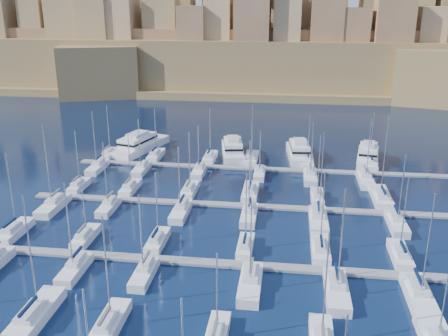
# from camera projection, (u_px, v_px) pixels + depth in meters

# --- Properties ---
(ground) EXTENTS (600.00, 600.00, 0.00)m
(ground) POSITION_uv_depth(u_px,v_px,m) (245.00, 230.00, 83.80)
(ground) COLOR black
(ground) RESTS_ON ground
(pontoon_mid_near) EXTENTS (84.00, 2.00, 0.40)m
(pontoon_mid_near) POSITION_uv_depth(u_px,v_px,m) (237.00, 265.00, 72.46)
(pontoon_mid_near) COLOR slate
(pontoon_mid_near) RESTS_ON ground
(pontoon_mid_far) EXTENTS (84.00, 2.00, 0.40)m
(pontoon_mid_far) POSITION_uv_depth(u_px,v_px,m) (250.00, 206.00, 93.13)
(pontoon_mid_far) COLOR slate
(pontoon_mid_far) RESTS_ON ground
(pontoon_far) EXTENTS (84.00, 2.00, 0.40)m
(pontoon_far) POSITION_uv_depth(u_px,v_px,m) (258.00, 169.00, 113.79)
(pontoon_far) COLOR slate
(pontoon_far) RESTS_ON ground
(sailboat_1) EXTENTS (3.10, 10.32, 16.26)m
(sailboat_1) POSITION_uv_depth(u_px,v_px,m) (36.00, 314.00, 60.11)
(sailboat_1) COLOR white
(sailboat_1) RESTS_ON ground
(sailboat_2) EXTENTS (2.66, 8.87, 14.62)m
(sailboat_2) POSITION_uv_depth(u_px,v_px,m) (109.00, 324.00, 58.28)
(sailboat_2) COLOR white
(sailboat_2) RESTS_ON ground
(sailboat_3) EXTENTS (2.37, 7.90, 11.21)m
(sailboat_3) POSITION_uv_depth(u_px,v_px,m) (217.00, 336.00, 56.25)
(sailboat_3) COLOR white
(sailboat_3) RESTS_ON ground
(sailboat_12) EXTENTS (2.59, 8.64, 14.27)m
(sailboat_12) POSITION_uv_depth(u_px,v_px,m) (15.00, 231.00, 81.83)
(sailboat_12) COLOR white
(sailboat_12) RESTS_ON ground
(sailboat_13) EXTENTS (2.33, 7.77, 11.28)m
(sailboat_13) POSITION_uv_depth(u_px,v_px,m) (86.00, 237.00, 79.90)
(sailboat_13) COLOR white
(sailboat_13) RESTS_ON ground
(sailboat_14) EXTENTS (2.41, 8.02, 12.33)m
(sailboat_14) POSITION_uv_depth(u_px,v_px,m) (157.00, 241.00, 78.55)
(sailboat_14) COLOR white
(sailboat_14) RESTS_ON ground
(sailboat_15) EXTENTS (2.32, 7.73, 12.66)m
(sailboat_15) POSITION_uv_depth(u_px,v_px,m) (245.00, 247.00, 76.68)
(sailboat_15) COLOR white
(sailboat_15) RESTS_ON ground
(sailboat_16) EXTENTS (2.73, 9.09, 13.38)m
(sailboat_16) POSITION_uv_depth(u_px,v_px,m) (320.00, 249.00, 75.88)
(sailboat_16) COLOR white
(sailboat_16) RESTS_ON ground
(sailboat_17) EXTENTS (2.55, 8.50, 13.00)m
(sailboat_17) POSITION_uv_depth(u_px,v_px,m) (400.00, 255.00, 74.15)
(sailboat_17) COLOR white
(sailboat_17) RESTS_ON ground
(sailboat_19) EXTENTS (2.47, 8.24, 14.14)m
(sailboat_19) POSITION_uv_depth(u_px,v_px,m) (75.00, 268.00, 70.38)
(sailboat_19) COLOR white
(sailboat_19) RESTS_ON ground
(sailboat_20) EXTENTS (2.43, 8.09, 12.96)m
(sailboat_20) POSITION_uv_depth(u_px,v_px,m) (144.00, 273.00, 69.20)
(sailboat_20) COLOR white
(sailboat_20) RESTS_ON ground
(sailboat_21) EXTENTS (2.91, 9.69, 13.38)m
(sailboat_21) POSITION_uv_depth(u_px,v_px,m) (250.00, 284.00, 66.61)
(sailboat_21) COLOR white
(sailboat_21) RESTS_ON ground
(sailboat_22) EXTENTS (2.99, 9.98, 15.45)m
(sailboat_22) POSITION_uv_depth(u_px,v_px,m) (337.00, 290.00, 65.07)
(sailboat_22) COLOR white
(sailboat_22) RESTS_ON ground
(sailboat_23) EXTENTS (3.02, 10.08, 15.45)m
(sailboat_23) POSITION_uv_depth(u_px,v_px,m) (419.00, 296.00, 63.73)
(sailboat_23) COLOR white
(sailboat_23) RESTS_ON ground
(sailboat_24) EXTENTS (2.28, 7.60, 12.46)m
(sailboat_24) POSITION_uv_depth(u_px,v_px,m) (79.00, 186.00, 101.79)
(sailboat_24) COLOR white
(sailboat_24) RESTS_ON ground
(sailboat_25) EXTENTS (2.50, 8.33, 11.99)m
(sailboat_25) POSITION_uv_depth(u_px,v_px,m) (130.00, 188.00, 100.78)
(sailboat_25) COLOR white
(sailboat_25) RESTS_ON ground
(sailboat_26) EXTENTS (2.57, 8.58, 12.89)m
(sailboat_26) POSITION_uv_depth(u_px,v_px,m) (190.00, 190.00, 99.37)
(sailboat_26) COLOR white
(sailboat_26) RESTS_ON ground
(sailboat_27) EXTENTS (2.95, 9.82, 15.13)m
(sailboat_27) POSITION_uv_depth(u_px,v_px,m) (250.00, 192.00, 98.43)
(sailboat_27) COLOR white
(sailboat_27) RESTS_ON ground
(sailboat_28) EXTENTS (2.38, 7.92, 13.29)m
(sailboat_28) POSITION_uv_depth(u_px,v_px,m) (317.00, 197.00, 95.95)
(sailboat_28) COLOR white
(sailboat_28) RESTS_ON ground
(sailboat_29) EXTENTS (3.25, 10.83, 16.77)m
(sailboat_29) POSITION_uv_depth(u_px,v_px,m) (381.00, 197.00, 95.76)
(sailboat_29) COLOR white
(sailboat_29) RESTS_ON ground
(sailboat_30) EXTENTS (2.92, 9.75, 16.33)m
(sailboat_30) POSITION_uv_depth(u_px,v_px,m) (53.00, 205.00, 92.01)
(sailboat_30) COLOR white
(sailboat_30) RESTS_ON ground
(sailboat_31) EXTENTS (2.39, 7.96, 13.45)m
(sailboat_31) POSITION_uv_depth(u_px,v_px,m) (109.00, 206.00, 91.56)
(sailboat_31) COLOR white
(sailboat_31) RESTS_ON ground
(sailboat_32) EXTENTS (2.66, 8.88, 13.29)m
(sailboat_32) POSITION_uv_depth(u_px,v_px,m) (181.00, 211.00, 89.44)
(sailboat_32) COLOR white
(sailboat_32) RESTS_ON ground
(sailboat_33) EXTENTS (2.64, 8.79, 14.79)m
(sailboat_33) POSITION_uv_depth(u_px,v_px,m) (249.00, 215.00, 87.95)
(sailboat_33) COLOR white
(sailboat_33) RESTS_ON ground
(sailboat_34) EXTENTS (3.05, 10.17, 16.88)m
(sailboat_34) POSITION_uv_depth(u_px,v_px,m) (318.00, 220.00, 85.80)
(sailboat_34) COLOR white
(sailboat_34) RESTS_ON ground
(sailboat_35) EXTENTS (2.75, 9.17, 13.45)m
(sailboat_35) POSITION_uv_depth(u_px,v_px,m) (397.00, 223.00, 84.64)
(sailboat_35) COLOR white
(sailboat_35) RESTS_ON ground
(sailboat_36) EXTENTS (2.44, 8.13, 13.00)m
(sailboat_36) POSITION_uv_depth(u_px,v_px,m) (109.00, 154.00, 122.89)
(sailboat_36) COLOR white
(sailboat_36) RESTS_ON ground
(sailboat_37) EXTENTS (2.65, 8.84, 12.44)m
(sailboat_37) POSITION_uv_depth(u_px,v_px,m) (156.00, 155.00, 121.76)
(sailboat_37) COLOR white
(sailboat_37) RESTS_ON ground
(sailboat_38) EXTENTS (2.60, 8.67, 13.04)m
(sailboat_38) POSITION_uv_depth(u_px,v_px,m) (210.00, 158.00, 120.01)
(sailboat_38) COLOR white
(sailboat_38) RESTS_ON ground
(sailboat_39) EXTENTS (2.97, 9.89, 13.87)m
(sailboat_39) POSITION_uv_depth(u_px,v_px,m) (251.00, 158.00, 119.33)
(sailboat_39) COLOR white
(sailboat_39) RESTS_ON ground
(sailboat_40) EXTENTS (2.68, 8.94, 12.16)m
(sailboat_40) POSITION_uv_depth(u_px,v_px,m) (308.00, 161.00, 117.24)
(sailboat_40) COLOR white
(sailboat_40) RESTS_ON ground
(sailboat_41) EXTENTS (2.61, 8.69, 13.13)m
(sailboat_41) POSITION_uv_depth(u_px,v_px,m) (370.00, 164.00, 115.35)
(sailboat_41) COLOR white
(sailboat_41) RESTS_ON ground
(sailboat_42) EXTENTS (2.64, 8.80, 14.01)m
(sailboat_42) POSITION_uv_depth(u_px,v_px,m) (98.00, 167.00, 113.14)
(sailboat_42) COLOR white
(sailboat_42) RESTS_ON ground
(sailboat_43) EXTENTS (2.57, 8.58, 12.56)m
(sailboat_43) POSITION_uv_depth(u_px,v_px,m) (141.00, 169.00, 111.97)
(sailboat_43) COLOR white
(sailboat_43) RESTS_ON ground
(sailboat_44) EXTENTS (2.51, 8.38, 11.52)m
(sailboat_44) POSITION_uv_depth(u_px,v_px,m) (199.00, 171.00, 110.43)
(sailboat_44) COLOR white
(sailboat_44) RESTS_ON ground
(sailboat_45) EXTENTS (2.30, 7.65, 10.64)m
(sailboat_45) POSITION_uv_depth(u_px,v_px,m) (260.00, 173.00, 109.10)
(sailboat_45) COLOR white
(sailboat_45) RESTS_ON ground
(sailboat_46) EXTENTS (2.73, 9.11, 13.25)m
(sailboat_46) POSITION_uv_depth(u_px,v_px,m) (310.00, 177.00, 107.06)
(sailboat_46) COLOR white
(sailboat_46) RESTS_ON ground
(sailboat_47) EXTENTS (2.90, 9.65, 14.41)m
(sailboat_47) POSITION_uv_depth(u_px,v_px,m) (365.00, 179.00, 105.37)
(sailboat_47) COLOR white
(sailboat_47) RESTS_ON ground
(motor_yacht_a) EXTENTS (11.18, 20.67, 5.25)m
(motor_yacht_a) POSITION_uv_depth(u_px,v_px,m) (139.00, 144.00, 127.54)
(motor_yacht_a) COLOR white
(motor_yacht_a) RESTS_ON ground
(motor_yacht_b) EXTENTS (7.64, 17.19, 5.25)m
(motor_yacht_b) POSITION_uv_depth(u_px,v_px,m) (233.00, 149.00, 123.06)
(motor_yacht_b) COLOR white
(motor_yacht_b) RESTS_ON ground
(motor_yacht_c) EXTENTS (6.40, 16.77, 5.25)m
(motor_yacht_c) POSITION_uv_depth(u_px,v_px,m) (299.00, 152.00, 120.94)
(motor_yacht_c) COLOR white
(motor_yacht_c) RESTS_ON ground
(motor_yacht_d) EXTENTS (7.09, 16.13, 5.25)m
(motor_yacht_d) POSITION_uv_depth(u_px,v_px,m) (368.00, 155.00, 118.56)
(motor_yacht_d) COLOR white
(motor_yacht_d) RESTS_ON ground
(fortified_city) EXTENTS (460.00, 108.95, 59.52)m
(fortified_city) POSITION_uv_depth(u_px,v_px,m) (276.00, 51.00, 224.95)
(fortified_city) COLOR brown
(fortified_city) RESTS_ON ground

